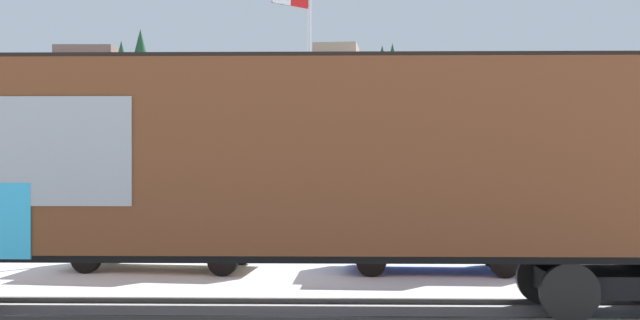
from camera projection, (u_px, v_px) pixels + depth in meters
ground_plane at (213, 311)px, 12.08m from camera, size 260.00×260.00×0.00m
track at (255, 309)px, 12.06m from camera, size 60.02×2.79×0.08m
freight_car at (250, 161)px, 12.05m from camera, size 17.22×3.20×4.22m
flagpole at (303, 71)px, 22.79m from camera, size 1.16×1.13×8.12m
hillside at (327, 129)px, 86.72m from camera, size 111.43×28.14×15.85m
parked_car_tan at (165, 232)px, 16.70m from camera, size 4.65×2.25×1.64m
parked_car_blue at (430, 231)px, 16.36m from camera, size 4.14×1.99×1.78m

